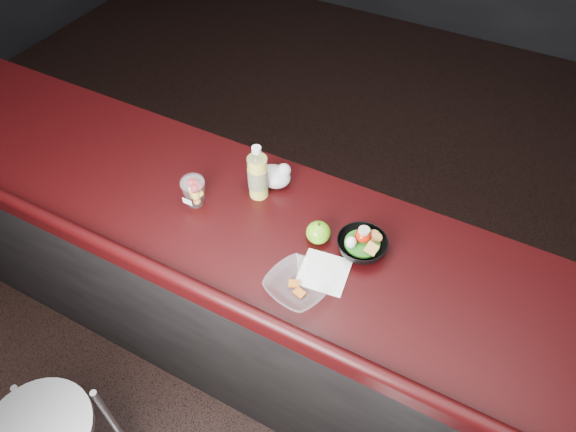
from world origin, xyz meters
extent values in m
plane|color=black|center=(0.00, 0.00, 0.00)|extent=(8.00, 8.00, 0.00)
cube|color=black|center=(0.00, 0.30, 0.49)|extent=(4.00, 0.65, 0.98)
cube|color=black|center=(0.00, 0.30, 1.00)|extent=(4.06, 0.71, 0.04)
cylinder|color=#B2B2B7|center=(-0.42, -0.60, 0.72)|extent=(0.48, 0.48, 0.03)
cylinder|color=#B2B2B7|center=(-0.61, -0.53, 0.36)|extent=(0.02, 0.02, 0.72)
cylinder|color=#B2B2B7|center=(-0.35, -0.42, 0.36)|extent=(0.02, 0.02, 0.72)
cylinder|color=yellow|center=(-0.17, 0.43, 1.11)|extent=(0.07, 0.07, 0.18)
cylinder|color=white|center=(-0.17, 0.43, 1.11)|extent=(0.08, 0.08, 0.18)
cone|color=white|center=(-0.17, 0.43, 1.22)|extent=(0.07, 0.07, 0.03)
cylinder|color=white|center=(-0.17, 0.43, 1.24)|extent=(0.03, 0.03, 0.02)
cylinder|color=#072D99|center=(-0.17, 0.43, 1.11)|extent=(0.08, 0.08, 0.09)
ellipsoid|color=white|center=(-0.36, 0.28, 1.13)|extent=(0.09, 0.09, 0.05)
ellipsoid|color=#338E10|center=(0.13, 0.33, 1.06)|extent=(0.09, 0.09, 0.08)
cylinder|color=black|center=(0.13, 0.33, 1.10)|extent=(0.01, 0.01, 0.01)
ellipsoid|color=silver|center=(-0.14, 0.51, 1.06)|extent=(0.13, 0.11, 0.08)
sphere|color=silver|center=(-0.11, 0.53, 1.09)|extent=(0.06, 0.06, 0.06)
imported|color=black|center=(0.29, 0.36, 1.05)|extent=(0.22, 0.22, 0.06)
cylinder|color=#0F470C|center=(0.29, 0.36, 1.06)|extent=(0.12, 0.12, 0.01)
ellipsoid|color=#B11607|center=(0.28, 0.37, 1.09)|extent=(0.06, 0.06, 0.05)
cylinder|color=beige|center=(0.28, 0.37, 1.11)|extent=(0.04, 0.04, 0.01)
ellipsoid|color=white|center=(0.25, 0.33, 1.08)|extent=(0.04, 0.04, 0.05)
imported|color=silver|center=(0.16, 0.11, 1.04)|extent=(0.24, 0.24, 0.05)
cube|color=#990F0C|center=(0.15, 0.11, 1.03)|extent=(0.05, 0.04, 0.01)
cube|color=#990F0C|center=(0.18, 0.09, 1.03)|extent=(0.04, 0.04, 0.01)
cube|color=white|center=(0.21, 0.21, 1.02)|extent=(0.18, 0.18, 0.00)
camera|label=1|loc=(0.58, -0.75, 2.44)|focal=32.00mm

